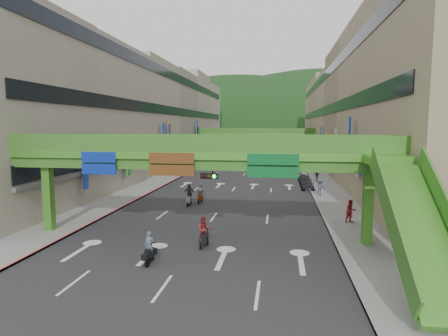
# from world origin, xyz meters

# --- Properties ---
(ground) EXTENTS (320.00, 320.00, 0.00)m
(ground) POSITION_xyz_m (0.00, 0.00, 0.00)
(ground) COLOR black
(ground) RESTS_ON ground
(road_slab) EXTENTS (18.00, 140.00, 0.02)m
(road_slab) POSITION_xyz_m (0.00, 50.00, 0.01)
(road_slab) COLOR #28282B
(road_slab) RESTS_ON ground
(sidewalk_left) EXTENTS (4.00, 140.00, 0.15)m
(sidewalk_left) POSITION_xyz_m (-11.00, 50.00, 0.07)
(sidewalk_left) COLOR gray
(sidewalk_left) RESTS_ON ground
(sidewalk_right) EXTENTS (4.00, 140.00, 0.15)m
(sidewalk_right) POSITION_xyz_m (11.00, 50.00, 0.07)
(sidewalk_right) COLOR gray
(sidewalk_right) RESTS_ON ground
(curb_left) EXTENTS (0.20, 140.00, 0.18)m
(curb_left) POSITION_xyz_m (-9.10, 50.00, 0.09)
(curb_left) COLOR #CC5959
(curb_left) RESTS_ON ground
(curb_right) EXTENTS (0.20, 140.00, 0.18)m
(curb_right) POSITION_xyz_m (9.10, 50.00, 0.09)
(curb_right) COLOR gray
(curb_right) RESTS_ON ground
(building_row_left) EXTENTS (12.80, 95.00, 19.00)m
(building_row_left) POSITION_xyz_m (-18.93, 50.00, 9.46)
(building_row_left) COLOR #9E937F
(building_row_left) RESTS_ON ground
(building_row_right) EXTENTS (12.80, 95.00, 19.00)m
(building_row_right) POSITION_xyz_m (18.93, 50.00, 9.46)
(building_row_right) COLOR gray
(building_row_right) RESTS_ON ground
(overpass_near) EXTENTS (28.00, 12.27, 7.10)m
(overpass_near) POSITION_xyz_m (0.93, 5.38, 5.21)
(overpass_near) COLOR #4C9E2D
(overpass_near) RESTS_ON ground
(overpass_far) EXTENTS (28.00, 2.20, 7.10)m
(overpass_far) POSITION_xyz_m (0.00, 65.00, 5.40)
(overpass_far) COLOR #4C9E2D
(overpass_far) RESTS_ON ground
(hill_left) EXTENTS (168.00, 140.00, 112.00)m
(hill_left) POSITION_xyz_m (-15.00, 160.00, 0.00)
(hill_left) COLOR #1C4419
(hill_left) RESTS_ON ground
(hill_right) EXTENTS (208.00, 176.00, 128.00)m
(hill_right) POSITION_xyz_m (25.00, 180.00, 0.00)
(hill_right) COLOR #1C4419
(hill_right) RESTS_ON ground
(bunting_string) EXTENTS (26.00, 0.36, 0.47)m
(bunting_string) POSITION_xyz_m (0.00, 30.00, 5.96)
(bunting_string) COLOR black
(bunting_string) RESTS_ON ground
(scooter_rider_near) EXTENTS (0.64, 1.60, 1.84)m
(scooter_rider_near) POSITION_xyz_m (-1.70, 1.00, 0.83)
(scooter_rider_near) COLOR black
(scooter_rider_near) RESTS_ON ground
(scooter_rider_mid) EXTENTS (0.91, 1.58, 1.97)m
(scooter_rider_mid) POSITION_xyz_m (0.73, 4.30, 1.01)
(scooter_rider_mid) COLOR black
(scooter_rider_mid) RESTS_ON ground
(scooter_rider_left) EXTENTS (1.04, 1.60, 2.11)m
(scooter_rider_left) POSITION_xyz_m (-3.09, 16.11, 1.07)
(scooter_rider_left) COLOR gray
(scooter_rider_left) RESTS_ON ground
(scooter_rider_far) EXTENTS (0.85, 1.60, 2.00)m
(scooter_rider_far) POSITION_xyz_m (-2.32, 17.54, 1.01)
(scooter_rider_far) COLOR maroon
(scooter_rider_far) RESTS_ON ground
(parked_scooter_row) EXTENTS (1.60, 9.35, 1.08)m
(parked_scooter_row) POSITION_xyz_m (8.80, 30.00, 0.52)
(parked_scooter_row) COLOR black
(parked_scooter_row) RESTS_ON ground
(car_silver) EXTENTS (1.97, 4.53, 1.45)m
(car_silver) POSITION_xyz_m (-5.26, 56.78, 0.72)
(car_silver) COLOR #AAAAB1
(car_silver) RESTS_ON ground
(car_yellow) EXTENTS (1.73, 4.11, 1.39)m
(car_yellow) POSITION_xyz_m (4.37, 46.50, 0.69)
(car_yellow) COLOR yellow
(car_yellow) RESTS_ON ground
(pedestrian_red) EXTENTS (1.09, 0.99, 1.81)m
(pedestrian_red) POSITION_xyz_m (10.98, 11.30, 0.91)
(pedestrian_red) COLOR maroon
(pedestrian_red) RESTS_ON ground
(pedestrian_dark) EXTENTS (0.97, 0.72, 1.53)m
(pedestrian_dark) POSITION_xyz_m (10.54, 33.84, 0.76)
(pedestrian_dark) COLOR black
(pedestrian_dark) RESTS_ON ground
(pedestrian_blue) EXTENTS (0.95, 0.74, 1.79)m
(pedestrian_blue) POSITION_xyz_m (9.80, 22.61, 0.90)
(pedestrian_blue) COLOR #3B4264
(pedestrian_blue) RESTS_ON ground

